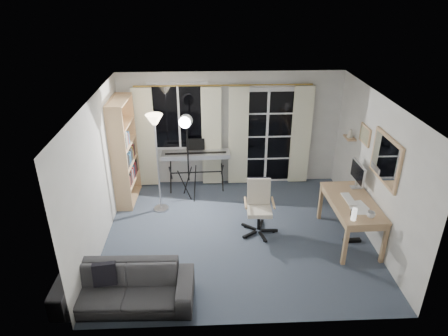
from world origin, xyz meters
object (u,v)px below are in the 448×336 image
Objects in this scene: bookshelf at (122,155)px; sofa at (123,282)px; desk at (352,206)px; monitor at (358,173)px; torchiere_lamp at (155,135)px; office_chair at (259,202)px; mug at (371,214)px; keyboard_piano at (196,155)px; studio_light at (186,132)px.

sofa is at bearing -78.61° from bookshelf.
desk is 2.62× the size of monitor.
torchiere_lamp reaches higher than monitor.
office_chair is at bearing 165.33° from desk.
mug is at bearing -25.30° from torchiere_lamp.
bookshelf reaches higher than torchiere_lamp.
desk is at bearing -38.16° from keyboard_piano.
monitor is 0.98m from mug.
keyboard_piano is (1.40, 0.40, -0.22)m from bookshelf.
studio_light is at bearing -109.90° from keyboard_piano.
bookshelf is 2.79m from office_chair.
torchiere_lamp is 1.31m from keyboard_piano.
keyboard_piano is 3.40m from sofa.
office_chair is at bearing 41.08° from sofa.
desk is (1.50, -0.35, 0.09)m from office_chair.
bookshelf reaches higher than sofa.
desk is 0.75× the size of sofa.
office_chair is (1.11, -1.56, -0.20)m from keyboard_piano.
studio_light is 1.29× the size of desk.
bookshelf is at bearing 157.77° from desk.
sofa is at bearing -160.83° from desk.
keyboard_piano is 2.61× the size of monitor.
mug is (1.60, -0.85, 0.24)m from office_chair.
torchiere_lamp is at bearing 154.70° from mug.
sofa is at bearing -155.96° from monitor.
desk is at bearing -11.01° from office_chair.
torchiere_lamp is at bearing 159.93° from desk.
monitor reaches higher than sofa.
office_chair reaches higher than desk.
torchiere_lamp is at bearing -27.79° from bookshelf.
bookshelf is 4.34m from monitor.
studio_light is 1.90× the size of office_chair.
monitor is at bearing 64.86° from desk.
keyboard_piano is at bearing 17.77° from bookshelf.
torchiere_lamp is 3.57× the size of monitor.
torchiere_lamp is at bearing 159.29° from office_chair.
office_chair reaches higher than mug.
keyboard_piano reaches higher than sofa.
bookshelf is 1.08× the size of torchiere_lamp.
mug reaches higher than sofa.
sofa is (-3.53, -1.34, -0.29)m from desk.
studio_light reaches higher than monitor.
bookshelf reaches higher than desk.
monitor is (2.96, -0.99, -0.43)m from studio_light.
torchiere_lamp is 1.05× the size of studio_light.
sofa is at bearing -95.82° from torchiere_lamp.
bookshelf is 2.95m from sofa.
bookshelf is 1.34m from studio_light.
mug is at bearing -24.16° from bookshelf.
studio_light reaches higher than office_chair.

